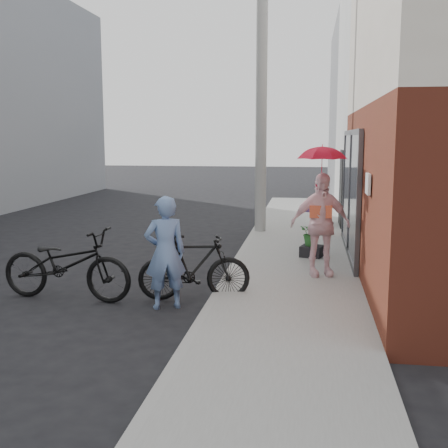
% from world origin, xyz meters
% --- Properties ---
extents(ground, '(80.00, 80.00, 0.00)m').
position_xyz_m(ground, '(0.00, 0.00, 0.00)').
color(ground, black).
rests_on(ground, ground).
extents(sidewalk, '(2.20, 24.00, 0.12)m').
position_xyz_m(sidewalk, '(2.10, 2.00, 0.06)').
color(sidewalk, gray).
rests_on(sidewalk, ground).
extents(curb, '(0.12, 24.00, 0.12)m').
position_xyz_m(curb, '(0.94, 2.00, 0.06)').
color(curb, '#9E9E99').
rests_on(curb, ground).
extents(east_building_far, '(8.00, 8.00, 7.00)m').
position_xyz_m(east_building_far, '(7.20, 16.00, 3.50)').
color(east_building_far, gray).
rests_on(east_building_far, ground).
extents(utility_pole, '(0.28, 0.28, 7.00)m').
position_xyz_m(utility_pole, '(1.10, 6.00, 3.50)').
color(utility_pole, '#9E9E99').
rests_on(utility_pole, ground).
extents(officer, '(0.72, 0.61, 1.66)m').
position_xyz_m(officer, '(0.27, -0.37, 0.83)').
color(officer, '#6582B4').
rests_on(officer, ground).
extents(bike_left, '(2.18, 0.92, 1.12)m').
position_xyz_m(bike_left, '(-1.34, -0.18, 0.56)').
color(bike_left, black).
rests_on(bike_left, ground).
extents(bike_right, '(1.78, 0.82, 1.03)m').
position_xyz_m(bike_right, '(0.60, 0.10, 0.52)').
color(bike_right, black).
rests_on(bike_right, ground).
extents(kimono_woman, '(1.11, 0.68, 1.77)m').
position_xyz_m(kimono_woman, '(2.52, 1.50, 1.01)').
color(kimono_woman, '#FFD5DC').
rests_on(kimono_woman, sidewalk).
extents(parasol, '(0.83, 0.83, 0.73)m').
position_xyz_m(parasol, '(2.52, 1.50, 2.26)').
color(parasol, red).
rests_on(parasol, kimono_woman).
extents(planter, '(0.51, 0.51, 0.22)m').
position_xyz_m(planter, '(2.40, 3.04, 0.23)').
color(planter, black).
rests_on(planter, sidewalk).
extents(potted_plant, '(0.48, 0.41, 0.53)m').
position_xyz_m(potted_plant, '(2.40, 3.04, 0.60)').
color(potted_plant, '#2C6D2B').
rests_on(potted_plant, planter).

